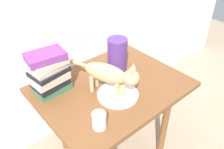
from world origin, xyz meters
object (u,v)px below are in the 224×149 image
Objects in this scene: side_table at (112,95)px; bread_roll at (121,90)px; candle_jar at (99,121)px; green_vase at (117,55)px; cat at (110,74)px; book_stack at (49,73)px; plate at (118,94)px.

side_table is 10.92× the size of bread_roll.
candle_jar reaches higher than bread_roll.
cat is at bearing -140.56° from green_vase.
side_table is at bearing -34.07° from book_stack.
side_table is 0.16m from bread_roll.
green_vase is at bearing 49.32° from plate.
cat is 0.28m from candle_jar.
candle_jar is at bearing -152.56° from plate.
bread_roll is at bearing 24.16° from candle_jar.
cat is 0.25m from green_vase.
plate is 0.04m from bread_roll.
book_stack is 0.42m from candle_jar.
candle_jar is (-0.21, -0.16, -0.09)m from cat.
cat reaches higher than candle_jar.
candle_jar reaches higher than plate.
book_stack is 2.85× the size of candle_jar.
book_stack is (-0.26, 0.29, 0.11)m from plate.
book_stack reaches higher than cat.
plate reaches higher than side_table.
candle_jar is at bearing -142.17° from cat.
side_table is at bearing 77.28° from bread_roll.
green_vase is at bearing 38.28° from side_table.
candle_jar is at bearing -155.84° from bread_roll.
side_table is at bearing 68.96° from plate.
plate is 0.13m from cat.
book_stack is at bearing 167.94° from green_vase.
cat is (-0.02, 0.04, 0.13)m from plate.
green_vase is at bearing 39.44° from cat.
side_table is 1.94× the size of cat.
book_stack is at bearing 132.00° from bread_roll.
candle_jar is at bearing -141.21° from side_table.
green_vase is at bearing -12.06° from book_stack.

